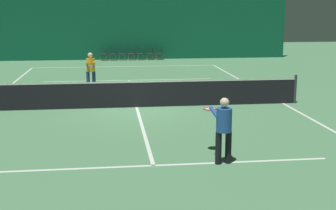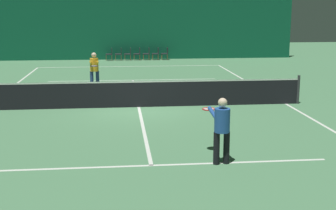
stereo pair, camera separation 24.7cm
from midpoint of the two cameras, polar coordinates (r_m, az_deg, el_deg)
name	(u,v)px [view 1 (the left image)]	position (r m, az deg, el deg)	size (l,w,h in m)	color
ground_plane	(137,107)	(16.92, -4.26, -0.27)	(60.00, 60.00, 0.00)	#4C7F56
backdrop_curtain	(122,23)	(32.48, -5.84, 9.92)	(23.00, 0.12, 4.97)	#0F5138
court_line_baseline_far	(125,66)	(28.66, -5.52, 4.70)	(11.00, 0.10, 0.00)	silver
court_line_service_far	(129,80)	(23.21, -5.10, 3.03)	(8.25, 0.10, 0.00)	silver
court_line_service_near	(153,166)	(10.76, -2.45, -7.38)	(8.25, 0.10, 0.00)	silver
court_line_sideline_right	(283,103)	(18.04, 13.46, 0.20)	(0.10, 23.80, 0.00)	silver
court_line_centre	(137,107)	(16.92, -4.26, -0.26)	(0.10, 12.80, 0.00)	silver
tennis_net	(136,93)	(16.82, -4.29, 1.43)	(12.00, 0.10, 1.07)	black
player_near	(223,125)	(10.74, 6.09, -2.45)	(0.51, 1.33, 1.55)	black
player_far	(91,68)	(20.75, -9.75, 4.46)	(0.42, 1.34, 1.61)	navy
courtside_chair_0	(104,53)	(32.05, -7.98, 6.26)	(0.44, 0.44, 0.84)	brown
courtside_chair_1	(114,53)	(32.04, -6.84, 6.29)	(0.44, 0.44, 0.84)	brown
courtside_chair_2	(123,53)	(32.05, -5.71, 6.32)	(0.44, 0.44, 0.84)	brown
courtside_chair_3	(132,53)	(32.08, -4.58, 6.34)	(0.44, 0.44, 0.84)	brown
courtside_chair_4	(142,53)	(32.11, -3.44, 6.36)	(0.44, 0.44, 0.84)	brown
courtside_chair_5	(151,53)	(32.16, -2.32, 6.38)	(0.44, 0.44, 0.84)	brown
courtside_chair_6	(160,53)	(32.22, -1.19, 6.40)	(0.44, 0.44, 0.84)	brown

